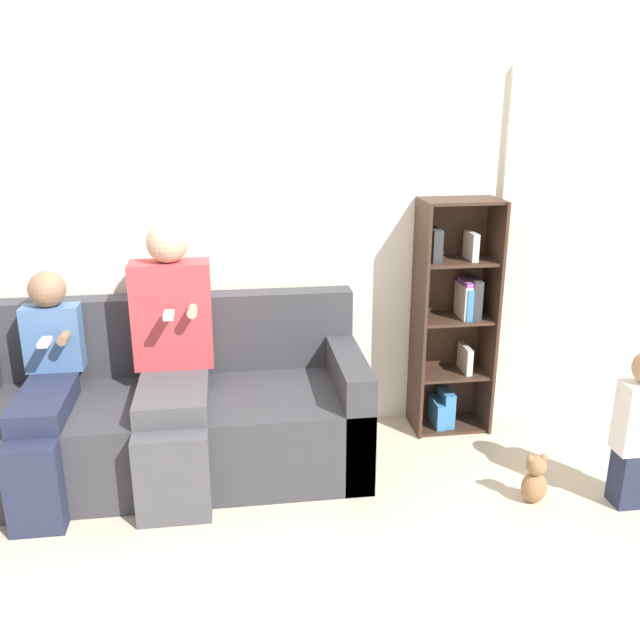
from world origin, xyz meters
name	(u,v)px	position (x,y,z in m)	size (l,w,h in m)	color
ground_plane	(226,515)	(0.00, 0.00, 0.00)	(14.00, 14.00, 0.00)	beige
back_wall	(214,221)	(0.00, 0.95, 1.27)	(10.00, 0.06, 2.55)	silver
curtain_panel	(560,251)	(2.06, 0.90, 1.05)	(0.80, 0.04, 2.10)	beige
couch	(169,418)	(-0.29, 0.51, 0.29)	(2.09, 0.82, 0.89)	#38383D
adult_seated	(172,355)	(-0.24, 0.43, 0.69)	(0.41, 0.79, 1.33)	#47474C
child_seated	(45,389)	(-0.86, 0.37, 0.56)	(0.29, 0.81, 1.09)	#232842
toddler_standing	(640,428)	(2.00, -0.17, 0.42)	(0.23, 0.16, 0.81)	#232842
bookshelf	(453,319)	(1.38, 0.80, 0.68)	(0.45, 0.30, 1.40)	#3D281E
teddy_bear	(535,480)	(1.53, -0.10, 0.12)	(0.13, 0.11, 0.27)	#936B47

